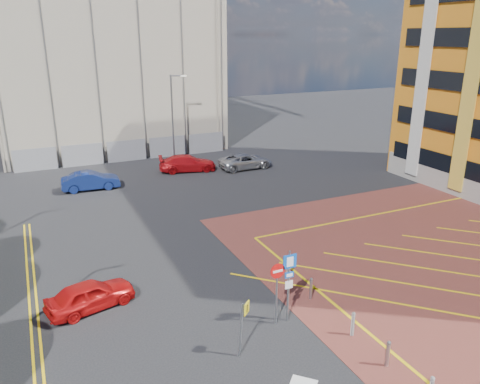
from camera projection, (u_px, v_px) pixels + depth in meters
ground at (289, 336)px, 18.58m from camera, size 140.00×140.00×0.00m
lamp_back at (173, 115)px, 42.88m from camera, size 1.53×0.16×8.00m
sign_cluster at (285, 280)px, 18.92m from camera, size 1.17×0.12×3.20m
warning_sign at (243, 322)px, 17.04m from camera, size 0.53×0.37×2.24m
bollard_row at (364, 335)px, 17.91m from camera, size 0.14×11.14×0.90m
construction_building at (99, 38)px, 49.44m from camera, size 21.20×19.20×22.00m
construction_fence at (137, 150)px, 44.44m from camera, size 21.60×0.06×2.00m
car_red_left at (90, 295)px, 20.31m from camera, size 4.06×2.42×1.30m
car_blue_back at (91, 181)px, 35.97m from camera, size 4.41×1.78×1.42m
car_red_back at (187, 163)px, 40.89m from camera, size 5.24×2.98×1.43m
car_silver_back at (246, 161)px, 41.72m from camera, size 4.84×2.29×1.34m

